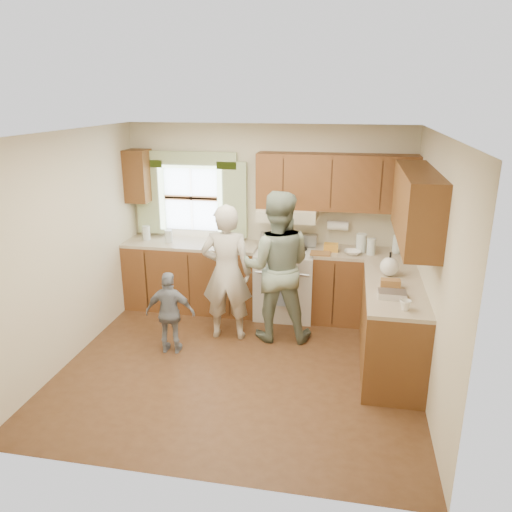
% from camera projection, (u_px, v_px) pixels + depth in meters
% --- Properties ---
extents(room, '(3.80, 3.80, 3.80)m').
position_uv_depth(room, '(239.00, 258.00, 5.12)').
color(room, '#442815').
rests_on(room, ground).
extents(kitchen_fixtures, '(3.80, 2.25, 2.15)m').
position_uv_depth(kitchen_fixtures, '(307.00, 266.00, 6.14)').
color(kitchen_fixtures, '#40250D').
rests_on(kitchen_fixtures, ground).
extents(stove, '(0.76, 0.67, 1.07)m').
position_uv_depth(stove, '(285.00, 282.00, 6.65)').
color(stove, silver).
rests_on(stove, ground).
extents(woman_left, '(0.64, 0.44, 1.66)m').
position_uv_depth(woman_left, '(227.00, 273.00, 5.93)').
color(woman_left, beige).
rests_on(woman_left, ground).
extents(woman_right, '(0.95, 0.78, 1.82)m').
position_uv_depth(woman_right, '(276.00, 267.00, 5.90)').
color(woman_right, '#25402F').
rests_on(woman_right, ground).
extents(child, '(0.58, 0.28, 0.97)m').
position_uv_depth(child, '(170.00, 313.00, 5.66)').
color(child, gray).
rests_on(child, ground).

